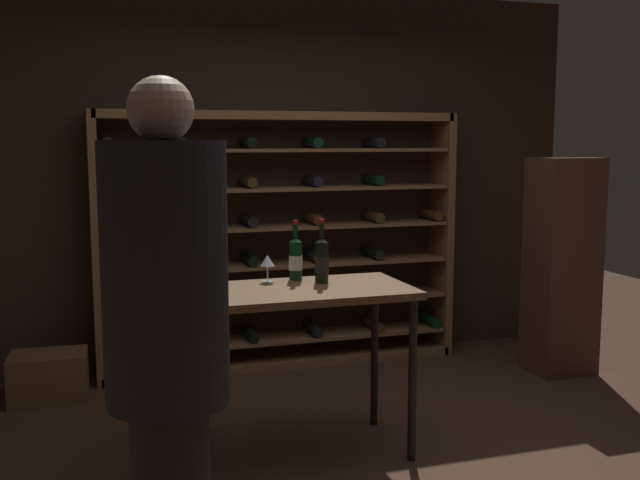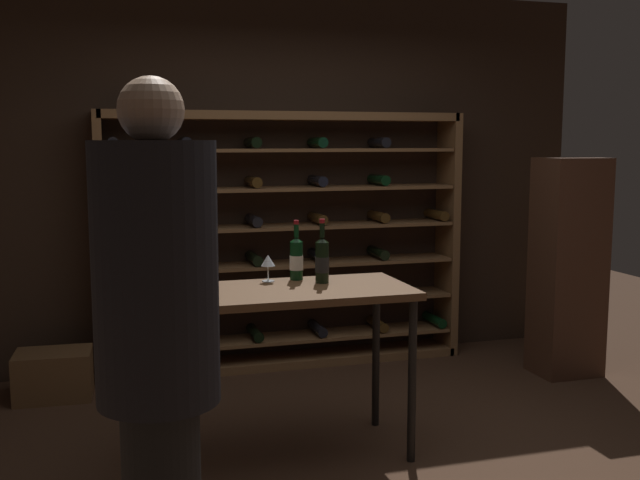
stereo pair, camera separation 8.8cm
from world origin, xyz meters
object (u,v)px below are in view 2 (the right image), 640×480
at_px(display_cabinet, 568,267).
at_px(wine_bottle_black_capsule, 322,260).
at_px(wine_glass_stemmed_left, 268,262).
at_px(person_bystander_red_print, 158,333).
at_px(wine_rack, 284,243).
at_px(wine_bottle_gold_foil, 296,258).
at_px(tasting_table, 284,307).
at_px(wine_crate, 54,375).

relative_size(display_cabinet, wine_bottle_black_capsule, 4.47).
distance_m(display_cabinet, wine_glass_stemmed_left, 2.40).
bearing_deg(display_cabinet, person_bystander_red_print, -145.75).
bearing_deg(wine_bottle_black_capsule, wine_glass_stemmed_left, 156.89).
distance_m(wine_rack, person_bystander_red_print, 3.05).
bearing_deg(wine_bottle_gold_foil, wine_glass_stemmed_left, -175.70).
distance_m(wine_bottle_black_capsule, wine_bottle_gold_foil, 0.17).
bearing_deg(display_cabinet, tasting_table, -160.36).
height_order(tasting_table, wine_crate, tasting_table).
distance_m(person_bystander_red_print, wine_bottle_black_capsule, 1.66).
bearing_deg(wine_glass_stemmed_left, wine_crate, 137.92).
xyz_separation_m(wine_rack, wine_glass_stemmed_left, (-0.42, -1.37, 0.09)).
bearing_deg(display_cabinet, wine_bottle_black_capsule, -160.84).
bearing_deg(wine_crate, wine_rack, 10.15).
height_order(wine_bottle_black_capsule, wine_glass_stemmed_left, wine_bottle_black_capsule).
xyz_separation_m(wine_bottle_gold_foil, wine_glass_stemmed_left, (-0.16, -0.01, -0.01)).
bearing_deg(wine_crate, wine_glass_stemmed_left, -42.08).
xyz_separation_m(wine_rack, wine_bottle_black_capsule, (-0.15, -1.49, 0.11)).
bearing_deg(wine_crate, tasting_table, -46.53).
bearing_deg(person_bystander_red_print, wine_bottle_black_capsule, 138.90).
relative_size(wine_rack, wine_bottle_gold_foil, 8.09).
bearing_deg(wine_crate, display_cabinet, -7.90).
bearing_deg(wine_glass_stemmed_left, tasting_table, -80.67).
relative_size(wine_crate, wine_bottle_black_capsule, 1.38).
height_order(display_cabinet, wine_bottle_gold_foil, display_cabinet).
bearing_deg(wine_bottle_black_capsule, tasting_table, -156.35).
bearing_deg(wine_crate, wine_bottle_gold_foil, -38.15).
bearing_deg(wine_glass_stemmed_left, person_bystander_red_print, -115.65).
relative_size(wine_bottle_black_capsule, wine_glass_stemmed_left, 2.36).
height_order(wine_rack, wine_bottle_gold_foil, wine_rack).
bearing_deg(wine_bottle_gold_foil, wine_bottle_black_capsule, -49.54).
height_order(wine_crate, wine_bottle_gold_foil, wine_bottle_gold_foil).
relative_size(tasting_table, display_cabinet, 0.85).
xyz_separation_m(wine_rack, tasting_table, (-0.39, -1.59, -0.12)).
bearing_deg(display_cabinet, wine_bottle_gold_foil, -164.90).
relative_size(tasting_table, wine_crate, 2.77).
height_order(display_cabinet, wine_bottle_black_capsule, display_cabinet).
height_order(wine_rack, display_cabinet, wine_rack).
distance_m(tasting_table, wine_glass_stemmed_left, 0.30).
bearing_deg(wine_glass_stemmed_left, wine_rack, 72.85).
relative_size(wine_rack, wine_bottle_black_capsule, 7.71).
relative_size(tasting_table, wine_glass_stemmed_left, 9.00).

